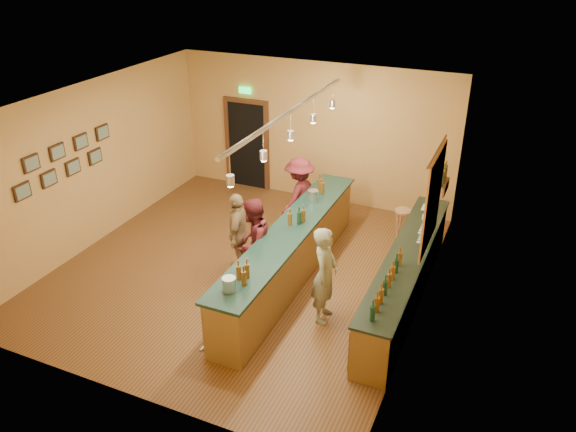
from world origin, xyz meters
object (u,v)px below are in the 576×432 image
at_px(tasting_bar, 290,250).
at_px(customer_b, 238,233).
at_px(customer_c, 299,196).
at_px(bar_stool, 403,217).
at_px(bartender, 325,275).
at_px(back_counter, 405,276).
at_px(customer_a, 253,243).

relative_size(tasting_bar, customer_b, 3.25).
bearing_deg(customer_c, bar_stool, 116.04).
bearing_deg(bartender, back_counter, -53.05).
distance_m(customer_a, customer_c, 2.10).
height_order(back_counter, bartender, bartender).
height_order(tasting_bar, bar_stool, tasting_bar).
bearing_deg(customer_c, customer_b, -0.44).
xyz_separation_m(bartender, customer_c, (-1.50, 2.55, 0.01)).
relative_size(customer_a, customer_c, 1.00).
xyz_separation_m(tasting_bar, bar_stool, (1.51, 2.20, -0.04)).
bearing_deg(back_counter, customer_a, -167.90).
distance_m(tasting_bar, customer_b, 1.01).
bearing_deg(customer_c, customer_a, 13.18).
bearing_deg(customer_b, customer_c, 150.23).
xyz_separation_m(back_counter, bartender, (-1.08, -1.00, 0.34)).
height_order(customer_a, customer_c, customer_c).
distance_m(bartender, customer_c, 2.96).
bearing_deg(bar_stool, customer_c, -167.14).
bearing_deg(tasting_bar, back_counter, 5.09).
relative_size(back_counter, bar_stool, 6.44).
distance_m(bartender, customer_a, 1.56).
bearing_deg(tasting_bar, bartender, -40.85).
relative_size(bartender, customer_b, 1.05).
xyz_separation_m(customer_a, customer_b, (-0.44, 0.28, -0.04)).
height_order(customer_c, bar_stool, customer_c).
height_order(back_counter, tasting_bar, tasting_bar).
xyz_separation_m(customer_c, bar_stool, (2.06, 0.47, -0.27)).
height_order(tasting_bar, customer_a, customer_a).
height_order(back_counter, customer_a, customer_a).
bearing_deg(bartender, customer_c, 24.60).
height_order(back_counter, customer_b, customer_b).
bearing_deg(bartender, bar_stool, -16.30).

